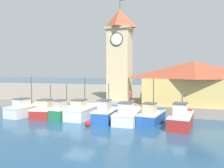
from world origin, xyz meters
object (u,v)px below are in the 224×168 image
Objects in this scene: fishing_boat_right_outer at (181,118)px; clock_tower at (120,52)px; fishing_boat_center at (107,113)px; dock_worker_along_quay at (130,97)px; mooring_buoy at (88,123)px; fishing_boat_far_left at (27,109)px; dock_worker_near_tower at (142,98)px; fishing_boat_left_inner at (64,111)px; warehouse_right at (193,82)px; fishing_boat_mid_right at (128,115)px; fishing_boat_right_inner at (152,116)px; fishing_boat_mid_left at (82,111)px; fishing_boat_left_outer at (48,110)px.

fishing_boat_right_outer is 0.36× the size of clock_tower.
dock_worker_along_quay is at bearing 72.84° from fishing_boat_center.
fishing_boat_far_left is at bearing 162.55° from mooring_buoy.
fishing_boat_right_outer is 8.64m from mooring_buoy.
dock_worker_near_tower is (3.82, -3.83, -5.86)m from clock_tower.
dock_worker_along_quay is (11.28, 4.70, 1.23)m from fishing_boat_far_left.
fishing_boat_right_outer reaches higher than mooring_buoy.
fishing_boat_left_inner is 9.24m from dock_worker_near_tower.
dock_worker_along_quay is (-5.91, 5.00, 1.19)m from fishing_boat_right_outer.
warehouse_right is (13.85, 7.36, 3.09)m from fishing_boat_left_inner.
fishing_boat_center reaches higher than dock_worker_near_tower.
fishing_boat_right_inner is at bearing 9.73° from fishing_boat_mid_right.
fishing_boat_mid_left reaches higher than dock_worker_near_tower.
dock_worker_along_quay reaches higher than mooring_buoy.
fishing_boat_center is at bearing -107.16° from dock_worker_along_quay.
fishing_boat_far_left is 17.20m from fishing_boat_right_outer.
fishing_boat_mid_left is 6.28m from dock_worker_along_quay.
fishing_boat_left_outer is 1.06× the size of fishing_boat_right_outer.
mooring_buoy is 0.35× the size of dock_worker_near_tower.
fishing_boat_center is 3.01m from mooring_buoy.
warehouse_right is 6.79m from dock_worker_near_tower.
fishing_boat_far_left is 4.76m from fishing_boat_left_inner.
fishing_boat_center is (2.96, -0.38, 0.03)m from fishing_boat_mid_left.
dock_worker_along_quay is at bearing 139.78° from fishing_boat_right_outer.
fishing_boat_mid_left is 0.92× the size of fishing_boat_mid_right.
mooring_buoy is at bearing -148.60° from fishing_boat_right_inner.
fishing_boat_mid_right is (9.51, -0.30, 0.04)m from fishing_boat_left_outer.
fishing_boat_mid_left reaches higher than fishing_boat_right_outer.
fishing_boat_mid_left is at bearing 172.77° from fishing_boat_center.
fishing_boat_right_inner is at bearing 0.96° from fishing_boat_mid_left.
fishing_boat_right_outer reaches higher than dock_worker_near_tower.
fishing_boat_center is 11.06m from clock_tower.
fishing_boat_right_inner is (2.35, 0.40, -0.02)m from fishing_boat_mid_right.
warehouse_right is (18.60, 7.49, 3.08)m from fishing_boat_far_left.
fishing_boat_mid_left is at bearing 122.78° from mooring_buoy.
fishing_boat_left_outer is at bearing -128.28° from clock_tower.
fishing_boat_far_left is 9.60× the size of mooring_buoy.
fishing_boat_left_outer is 0.39× the size of clock_tower.
mooring_buoy is (-5.45, -3.33, -0.42)m from fishing_boat_right_inner.
fishing_boat_right_outer is at bearing -100.26° from warehouse_right.
fishing_boat_left_outer is 1.12× the size of fishing_boat_mid_left.
fishing_boat_mid_right is 9.37× the size of mooring_buoy.
fishing_boat_right_inner is at bearing 31.40° from mooring_buoy.
dock_worker_along_quay is at bearing 44.34° from fishing_boat_mid_left.
warehouse_right reaches higher than dock_worker_near_tower.
warehouse_right is at bearing 40.44° from fishing_boat_center.
dock_worker_near_tower is at bearing -1.82° from dock_worker_along_quay.
fishing_boat_far_left reaches higher than fishing_boat_left_outer.
dock_worker_along_quay is at bearing 72.66° from mooring_buoy.
fishing_boat_left_inner is at bearing -150.37° from dock_worker_near_tower.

